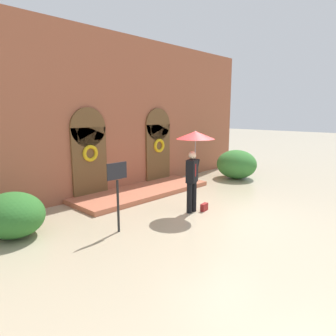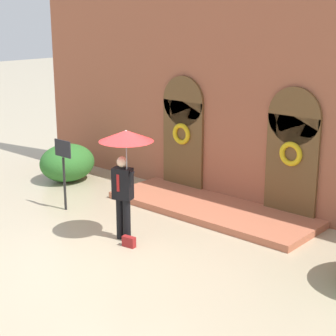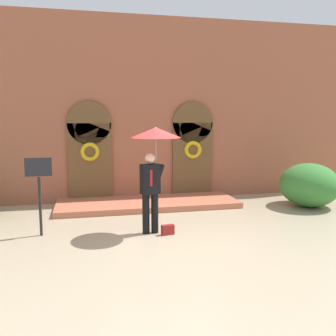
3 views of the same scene
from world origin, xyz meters
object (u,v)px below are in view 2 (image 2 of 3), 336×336
(person_with_umbrella, at_px, (125,152))
(sign_post, at_px, (63,163))
(handbag, at_px, (129,242))
(shrub_left, at_px, (67,163))

(person_with_umbrella, bearing_deg, sign_post, 171.81)
(handbag, distance_m, sign_post, 2.98)
(person_with_umbrella, bearing_deg, handbag, -38.06)
(handbag, relative_size, sign_post, 0.16)
(person_with_umbrella, xyz_separation_m, shrub_left, (-4.34, 1.93, -1.39))
(handbag, relative_size, shrub_left, 0.17)
(shrub_left, bearing_deg, person_with_umbrella, -23.95)
(handbag, height_order, sign_post, sign_post)
(sign_post, bearing_deg, person_with_umbrella, -8.19)
(person_with_umbrella, distance_m, handbag, 1.83)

